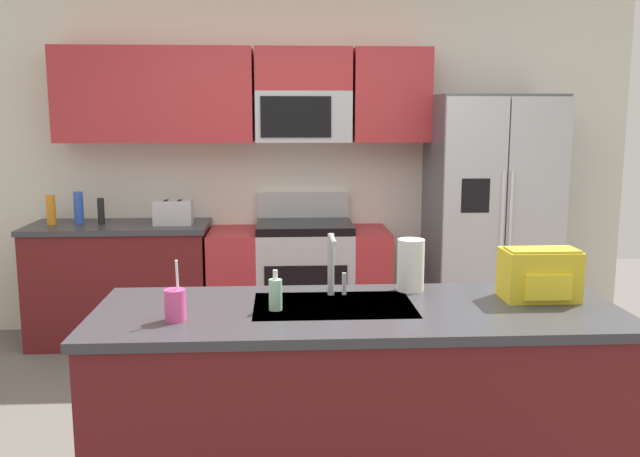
# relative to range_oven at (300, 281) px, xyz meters

# --- Properties ---
(ground_plane) EXTENTS (9.00, 9.00, 0.00)m
(ground_plane) POSITION_rel_range_oven_xyz_m (0.05, -1.80, -0.44)
(ground_plane) COLOR #66605B
(ground_plane) RESTS_ON ground
(kitchen_wall_unit) EXTENTS (5.20, 0.43, 2.60)m
(kitchen_wall_unit) POSITION_rel_range_oven_xyz_m (-0.09, 0.28, 1.03)
(kitchen_wall_unit) COLOR silver
(kitchen_wall_unit) RESTS_ON ground
(back_counter) EXTENTS (1.33, 0.63, 0.90)m
(back_counter) POSITION_rel_range_oven_xyz_m (-1.35, -0.00, 0.01)
(back_counter) COLOR maroon
(back_counter) RESTS_ON ground
(range_oven) EXTENTS (1.36, 0.61, 1.10)m
(range_oven) POSITION_rel_range_oven_xyz_m (0.00, 0.00, 0.00)
(range_oven) COLOR #B7BABF
(range_oven) RESTS_ON ground
(refrigerator) EXTENTS (0.90, 0.76, 1.85)m
(refrigerator) POSITION_rel_range_oven_xyz_m (1.45, -0.07, 0.48)
(refrigerator) COLOR #4C4F54
(refrigerator) RESTS_ON ground
(island_counter) EXTENTS (2.21, 0.80, 0.90)m
(island_counter) POSITION_rel_range_oven_xyz_m (0.19, -2.35, 0.01)
(island_counter) COLOR maroon
(island_counter) RESTS_ON ground
(toaster) EXTENTS (0.28, 0.16, 0.18)m
(toaster) POSITION_rel_range_oven_xyz_m (-0.94, -0.05, 0.55)
(toaster) COLOR #B7BABF
(toaster) RESTS_ON back_counter
(pepper_mill) EXTENTS (0.05, 0.05, 0.19)m
(pepper_mill) POSITION_rel_range_oven_xyz_m (-1.48, -0.00, 0.55)
(pepper_mill) COLOR black
(pepper_mill) RESTS_ON back_counter
(bottle_blue) EXTENTS (0.07, 0.07, 0.24)m
(bottle_blue) POSITION_rel_range_oven_xyz_m (-1.65, 0.03, 0.58)
(bottle_blue) COLOR blue
(bottle_blue) RESTS_ON back_counter
(bottle_orange) EXTENTS (0.07, 0.07, 0.22)m
(bottle_orange) POSITION_rel_range_oven_xyz_m (-1.84, -0.01, 0.57)
(bottle_orange) COLOR orange
(bottle_orange) RESTS_ON back_counter
(sink_faucet) EXTENTS (0.08, 0.21, 0.28)m
(sink_faucet) POSITION_rel_range_oven_xyz_m (0.09, -2.16, 0.62)
(sink_faucet) COLOR #B7BABF
(sink_faucet) RESTS_ON island_counter
(drink_cup_pink) EXTENTS (0.08, 0.08, 0.25)m
(drink_cup_pink) POSITION_rel_range_oven_xyz_m (-0.55, -2.49, 0.52)
(drink_cup_pink) COLOR #EA4C93
(drink_cup_pink) RESTS_ON island_counter
(soap_dispenser) EXTENTS (0.06, 0.06, 0.17)m
(soap_dispenser) POSITION_rel_range_oven_xyz_m (-0.16, -2.36, 0.53)
(soap_dispenser) COLOR #A5D8B2
(soap_dispenser) RESTS_ON island_counter
(paper_towel_roll) EXTENTS (0.12, 0.12, 0.24)m
(paper_towel_roll) POSITION_rel_range_oven_xyz_m (0.46, -2.07, 0.58)
(paper_towel_roll) COLOR white
(paper_towel_roll) RESTS_ON island_counter
(backpack) EXTENTS (0.32, 0.22, 0.23)m
(backpack) POSITION_rel_range_oven_xyz_m (0.99, -2.26, 0.57)
(backpack) COLOR yellow
(backpack) RESTS_ON island_counter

